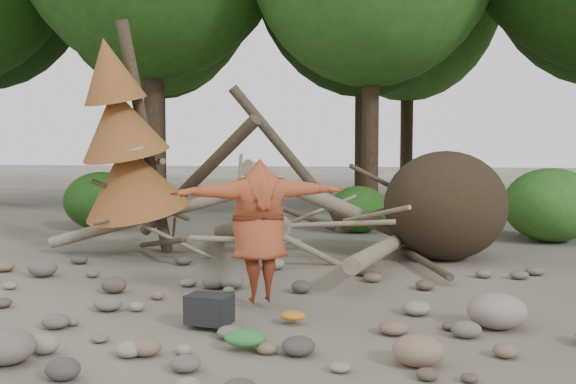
# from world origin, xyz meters

# --- Properties ---
(ground) EXTENTS (120.00, 120.00, 0.00)m
(ground) POSITION_xyz_m (0.00, 0.00, 0.00)
(ground) COLOR #514C44
(ground) RESTS_ON ground
(deadfall_pile) EXTENTS (8.55, 5.24, 3.30)m
(deadfall_pile) POSITION_xyz_m (2.02, 4.24, 0.95)
(deadfall_pile) COLOR #332619
(deadfall_pile) RESTS_ON ground
(dead_conifer) EXTENTS (2.06, 2.16, 4.35)m
(dead_conifer) POSITION_xyz_m (-3.12, 3.37, 2.11)
(dead_conifer) COLOR #4C3F30
(dead_conifer) RESTS_ON ground
(bush_left) EXTENTS (1.80, 1.80, 1.44)m
(bush_left) POSITION_xyz_m (-5.50, 7.20, 0.72)
(bush_left) COLOR #1E4813
(bush_left) RESTS_ON ground
(bush_mid) EXTENTS (1.40, 1.40, 1.12)m
(bush_mid) POSITION_xyz_m (0.80, 7.80, 0.56)
(bush_mid) COLOR #275B1A
(bush_mid) RESTS_ON ground
(bush_right) EXTENTS (2.00, 2.00, 1.60)m
(bush_right) POSITION_xyz_m (5.00, 7.00, 0.80)
(bush_right) COLOR #316C21
(bush_right) RESTS_ON ground
(frisbee_thrower) EXTENTS (2.99, 1.46, 2.00)m
(frisbee_thrower) POSITION_xyz_m (0.04, 0.34, 0.99)
(frisbee_thrower) COLOR #983F22
(frisbee_thrower) RESTS_ON ground
(backpack) EXTENTS (0.54, 0.40, 0.33)m
(backpack) POSITION_xyz_m (-0.30, -0.71, 0.16)
(backpack) COLOR black
(backpack) RESTS_ON ground
(cloth_green) EXTENTS (0.43, 0.36, 0.16)m
(cloth_green) POSITION_xyz_m (0.29, -1.40, 0.08)
(cloth_green) COLOR #2D7131
(cloth_green) RESTS_ON ground
(cloth_orange) EXTENTS (0.30, 0.25, 0.11)m
(cloth_orange) POSITION_xyz_m (0.60, -0.38, 0.05)
(cloth_orange) COLOR #B36C1E
(cloth_orange) RESTS_ON ground
(boulder_front_left) EXTENTS (0.56, 0.50, 0.33)m
(boulder_front_left) POSITION_xyz_m (-1.84, -2.18, 0.17)
(boulder_front_left) COLOR #6D645B
(boulder_front_left) RESTS_ON ground
(boulder_front_right) EXTENTS (0.49, 0.44, 0.29)m
(boulder_front_right) POSITION_xyz_m (1.99, -1.55, 0.15)
(boulder_front_right) COLOR #856B53
(boulder_front_right) RESTS_ON ground
(boulder_mid_right) EXTENTS (0.66, 0.60, 0.40)m
(boulder_mid_right) POSITION_xyz_m (2.89, -0.13, 0.20)
(boulder_mid_right) COLOR gray
(boulder_mid_right) RESTS_ON ground
(boulder_mid_left) EXTENTS (0.46, 0.41, 0.27)m
(boulder_mid_left) POSITION_xyz_m (-3.75, 1.63, 0.14)
(boulder_mid_left) COLOR #615952
(boulder_mid_left) RESTS_ON ground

